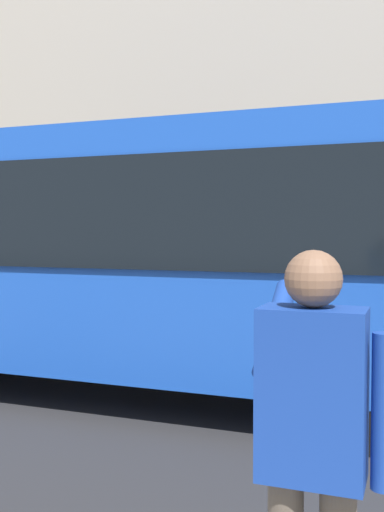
{
  "coord_description": "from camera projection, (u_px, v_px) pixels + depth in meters",
  "views": [
    {
      "loc": [
        -1.33,
        6.51,
        1.92
      ],
      "look_at": [
        0.98,
        0.42,
        1.65
      ],
      "focal_mm": 42.0,
      "sensor_mm": 36.0,
      "label": 1
    }
  ],
  "objects": [
    {
      "name": "ground_plane",
      "position": [
        288.0,
        404.0,
        6.64
      ],
      "size": [
        60.0,
        60.0,
        0.0
      ],
      "primitive_type": "plane",
      "color": "#232326"
    },
    {
      "name": "building_facade_far",
      "position": [
        356.0,
        40.0,
        12.73
      ],
      "size": [
        28.0,
        1.55,
        12.0
      ],
      "color": "#A89E8E",
      "rests_on": "ground_plane"
    },
    {
      "name": "red_bus",
      "position": [
        120.0,
        250.0,
        7.21
      ],
      "size": [
        9.05,
        2.54,
        3.08
      ],
      "color": "#1947AD",
      "rests_on": "ground_plane"
    },
    {
      "name": "pedestrian_photographer",
      "position": [
        313.0,
        435.0,
        2.29
      ],
      "size": [
        0.53,
        0.52,
        1.7
      ],
      "color": "#4C4238",
      "rests_on": "sidewalk_curb"
    }
  ]
}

